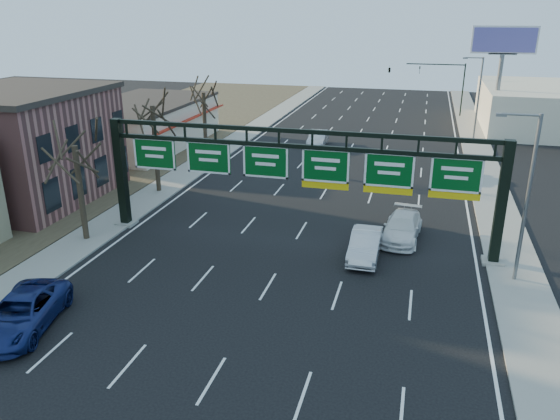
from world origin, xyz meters
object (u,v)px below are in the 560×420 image
(car_blue_suv, at_px, (21,313))
(car_silver_sedan, at_px, (365,245))
(sign_gantry, at_px, (298,171))
(car_white_wagon, at_px, (402,227))

(car_blue_suv, height_order, car_silver_sedan, car_blue_suv)
(sign_gantry, xyz_separation_m, car_white_wagon, (6.26, 2.28, -3.86))
(sign_gantry, height_order, car_white_wagon, sign_gantry)
(car_blue_suv, bearing_deg, car_silver_sedan, 27.25)
(sign_gantry, distance_m, car_white_wagon, 7.70)
(sign_gantry, distance_m, car_silver_sedan, 5.89)
(car_blue_suv, relative_size, car_silver_sedan, 1.21)
(sign_gantry, xyz_separation_m, car_blue_suv, (-9.83, -12.72, -3.82))
(sign_gantry, bearing_deg, car_white_wagon, 20.01)
(car_blue_suv, relative_size, car_white_wagon, 1.10)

